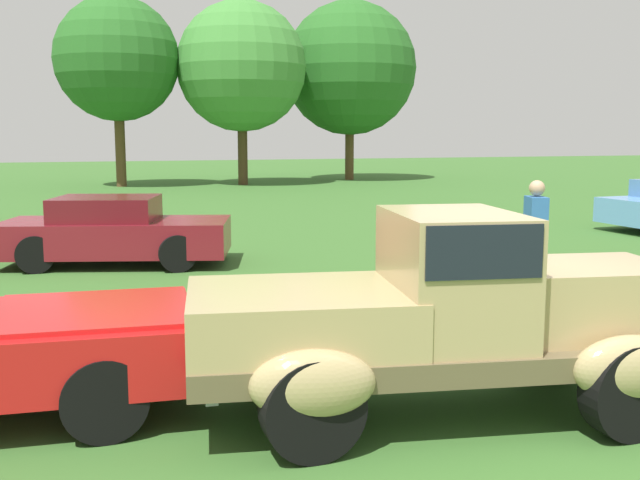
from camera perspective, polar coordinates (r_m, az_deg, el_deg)
The scene contains 7 objects.
ground_plane at distance 6.64m, azimuth 11.92°, elevation -12.51°, with size 120.00×120.00×0.00m, color #386628.
feature_pickup_truck at distance 6.21m, azimuth 9.47°, elevation -5.58°, with size 4.31×2.36×1.70m.
show_car_burgundy at distance 13.66m, azimuth -15.62°, elevation 0.62°, with size 4.27×2.71×1.22m.
spectator_by_row at distance 10.79m, azimuth 16.27°, elevation 0.34°, with size 0.35×0.45×1.69m.
treeline_mid_left at distance 34.19m, azimuth -15.41°, elevation 13.30°, with size 5.39×5.39×8.24m.
treeline_center at distance 34.35m, azimuth -6.09°, elevation 13.17°, with size 5.85×5.85×8.26m.
treeline_mid_right at distance 37.97m, azimuth 2.33°, elevation 13.09°, with size 6.63×6.63×8.88m.
Camera 1 is at (-3.21, -5.33, 2.33)m, focal length 41.44 mm.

